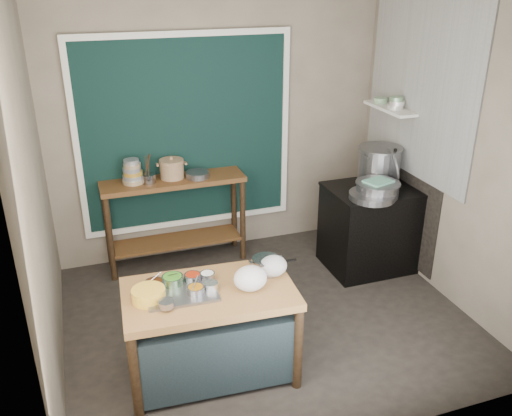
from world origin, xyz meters
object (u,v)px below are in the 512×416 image
object	(u,v)px
yellow_basin	(149,295)
utensil_cup	(148,178)
prep_table	(211,333)
steamer	(377,189)
stove_block	(371,229)
ceramic_crock	(172,170)
back_counter	(176,221)
condiment_tray	(182,292)
stock_pot	(379,164)
saucepan	(266,265)

from	to	relation	value
yellow_basin	utensil_cup	xyz separation A→B (m)	(0.29, 1.79, 0.20)
prep_table	steamer	world-z (taller)	steamer
stove_block	ceramic_crock	world-z (taller)	ceramic_crock
prep_table	back_counter	world-z (taller)	back_counter
condiment_tray	steamer	bearing A→B (deg)	22.77
utensil_cup	condiment_tray	bearing A→B (deg)	-91.68
ceramic_crock	steamer	size ratio (longest dim) A/B	0.59
stove_block	ceramic_crock	bearing A→B (deg)	158.11
ceramic_crock	steamer	xyz separation A→B (m)	(1.81, -0.95, -0.09)
yellow_basin	stock_pot	bearing A→B (deg)	26.13
condiment_tray	utensil_cup	distance (m)	1.79
condiment_tray	stock_pot	world-z (taller)	stock_pot
stove_block	steamer	bearing A→B (deg)	-115.21
stove_block	ceramic_crock	xyz separation A→B (m)	(-1.90, 0.76, 0.61)
yellow_basin	utensil_cup	size ratio (longest dim) A/B	1.60
prep_table	steamer	size ratio (longest dim) A/B	2.85
stove_block	utensil_cup	world-z (taller)	utensil_cup
back_counter	saucepan	xyz separation A→B (m)	(0.38, -1.72, 0.34)
saucepan	utensil_cup	distance (m)	1.81
stove_block	saucepan	size ratio (longest dim) A/B	4.03
condiment_tray	stock_pot	xyz separation A→B (m)	(2.34, 1.25, 0.30)
prep_table	utensil_cup	world-z (taller)	utensil_cup
prep_table	utensil_cup	xyz separation A→B (m)	(-0.15, 1.80, 0.62)
saucepan	ceramic_crock	distance (m)	1.81
back_counter	ceramic_crock	world-z (taller)	ceramic_crock
yellow_basin	ceramic_crock	bearing A→B (deg)	73.84
stove_block	yellow_basin	bearing A→B (deg)	-155.98
saucepan	stock_pot	size ratio (longest dim) A/B	0.49
prep_table	condiment_tray	distance (m)	0.43
saucepan	yellow_basin	bearing A→B (deg)	-171.82
stove_block	yellow_basin	size ratio (longest dim) A/B	3.78
saucepan	stove_block	bearing A→B (deg)	35.41
prep_table	stove_block	xyz separation A→B (m)	(2.00, 1.10, 0.05)
stove_block	stock_pot	world-z (taller)	stock_pot
saucepan	steamer	xyz separation A→B (m)	(1.43, 0.80, 0.14)
prep_table	condiment_tray	world-z (taller)	condiment_tray
stove_block	steamer	size ratio (longest dim) A/B	2.05
back_counter	yellow_basin	bearing A→B (deg)	-106.37
prep_table	back_counter	bearing A→B (deg)	90.39
back_counter	utensil_cup	distance (m)	0.58
yellow_basin	stock_pot	distance (m)	2.87
prep_table	yellow_basin	bearing A→B (deg)	-178.15
utensil_cup	stock_pot	bearing A→B (deg)	-12.99
back_counter	stock_pot	size ratio (longest dim) A/B	3.15
condiment_tray	stock_pot	bearing A→B (deg)	28.20
yellow_basin	stove_block	bearing A→B (deg)	24.02
saucepan	stock_pot	distance (m)	2.04
prep_table	stock_pot	bearing A→B (deg)	34.31
stove_block	utensil_cup	bearing A→B (deg)	161.86
prep_table	utensil_cup	size ratio (longest dim) A/B	8.41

